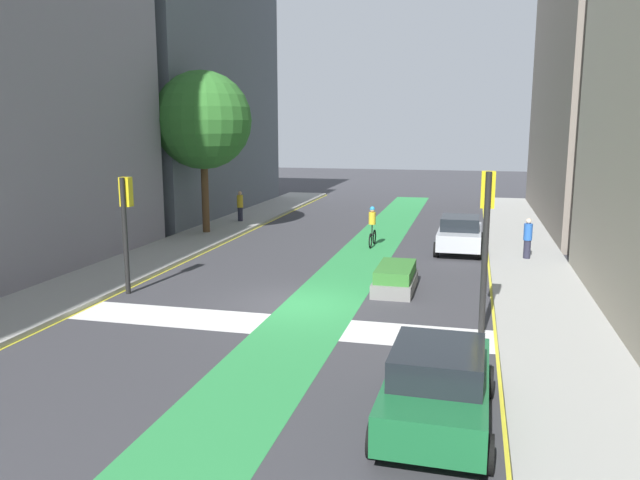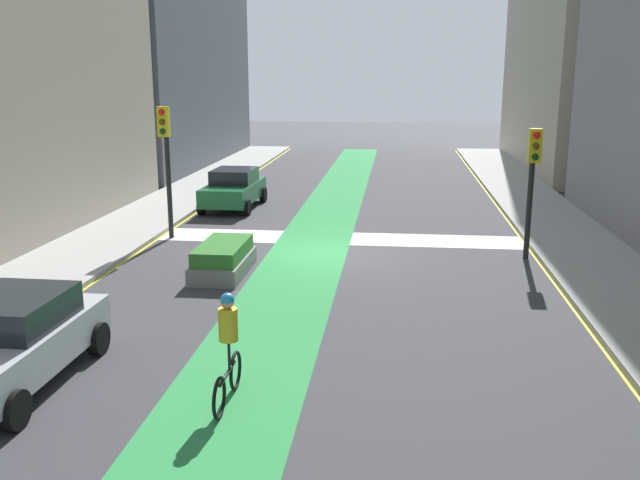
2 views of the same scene
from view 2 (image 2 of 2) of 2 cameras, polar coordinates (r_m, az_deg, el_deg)
name	(u,v)px [view 2 (image 2 of 2)]	position (r m, az deg, el deg)	size (l,w,h in m)	color
ground_plane	(335,253)	(20.95, 1.21, -1.12)	(120.00, 120.00, 0.00)	#38383D
bike_lane_paint	(308,253)	(21.03, -1.02, -1.05)	(2.40, 60.00, 0.01)	#2D8C47
crosswalk_band	(340,238)	(22.88, 1.67, 0.14)	(12.00, 1.80, 0.01)	silver
sidewalk_left	(590,258)	(21.61, 21.44, -1.41)	(3.00, 60.00, 0.15)	#9E9E99
curb_stripe_left	(538,259)	(21.28, 17.53, -1.51)	(0.16, 60.00, 0.01)	yellow
sidewalk_right	(98,244)	(22.83, -17.88, -0.36)	(3.00, 60.00, 0.15)	#9E9E99
curb_stripe_right	(144,248)	(22.28, -14.34, -0.64)	(0.16, 60.00, 0.01)	yellow
traffic_signal_near_right	(166,147)	(22.90, -12.63, 7.50)	(0.35, 0.52, 4.31)	black
traffic_signal_near_left	(533,168)	(20.64, 17.17, 5.67)	(0.35, 0.52, 3.82)	black
car_green_right_near	(234,188)	(28.23, -7.14, 4.26)	(2.10, 4.24, 1.57)	#196033
car_silver_right_far	(11,341)	(13.22, -24.15, -7.59)	(2.06, 4.22, 1.57)	#B2B7BF
cyclist_in_lane	(228,346)	(11.52, -7.62, -8.65)	(0.32, 1.73, 1.86)	black
median_planter	(223,259)	(18.95, -8.00, -1.57)	(1.29, 2.76, 0.85)	slate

